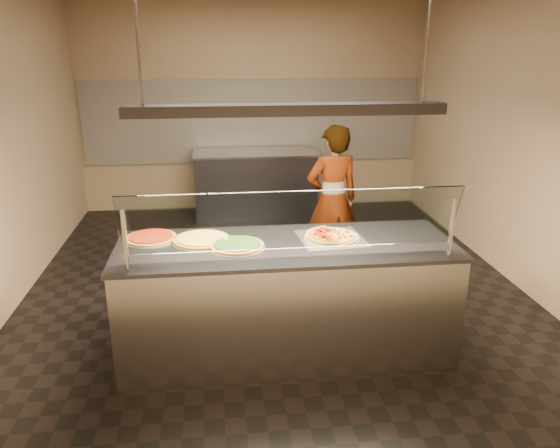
{
  "coord_description": "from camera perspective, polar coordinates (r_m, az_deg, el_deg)",
  "views": [
    {
      "loc": [
        -0.54,
        -5.09,
        2.41
      ],
      "look_at": [
        -0.06,
        -0.97,
        1.02
      ],
      "focal_mm": 35.0,
      "sensor_mm": 36.0,
      "label": 1
    }
  ],
  "objects": [
    {
      "name": "tile_band",
      "position": [
        8.16,
        -2.84,
        10.68
      ],
      "size": [
        4.9,
        0.02,
        1.2
      ],
      "primitive_type": "cube",
      "color": "silver",
      "rests_on": "wall_back"
    },
    {
      "name": "wall_front",
      "position": [
        2.33,
        7.35,
        -4.58
      ],
      "size": [
        5.0,
        0.02,
        3.0
      ],
      "primitive_type": "cube",
      "color": "tan",
      "rests_on": "ground"
    },
    {
      "name": "serving_counter",
      "position": [
        4.38,
        0.64,
        -7.79
      ],
      "size": [
        2.61,
        0.94,
        0.93
      ],
      "color": "#B7B7BC",
      "rests_on": "ground"
    },
    {
      "name": "half_pizza_sausage",
      "position": [
        4.34,
        6.72,
        -1.16
      ],
      "size": [
        0.24,
        0.43,
        0.04
      ],
      "color": "olive",
      "rests_on": "perforated_tray"
    },
    {
      "name": "sneeze_guard",
      "position": [
        3.78,
        1.33,
        0.28
      ],
      "size": [
        2.37,
        0.18,
        0.54
      ],
      "color": "#B7B7BC",
      "rests_on": "serving_counter"
    },
    {
      "name": "lamp_rod_right",
      "position": [
        4.18,
        15.29,
        19.09
      ],
      "size": [
        0.02,
        0.02,
        1.01
      ],
      "primitive_type": "cylinder",
      "color": "#B7B7BC",
      "rests_on": "ceiling"
    },
    {
      "name": "prep_table",
      "position": [
        7.9,
        -2.56,
        4.26
      ],
      "size": [
        1.75,
        0.74,
        0.93
      ],
      "color": "#3D3D43",
      "rests_on": "ground"
    },
    {
      "name": "pizza_tomato",
      "position": [
        4.42,
        -13.32,
        -1.37
      ],
      "size": [
        0.42,
        0.42,
        0.03
      ],
      "color": "silver",
      "rests_on": "serving_counter"
    },
    {
      "name": "half_pizza_pepperoni",
      "position": [
        4.3,
        4.14,
        -1.17
      ],
      "size": [
        0.24,
        0.43,
        0.05
      ],
      "color": "olive",
      "rests_on": "perforated_tray"
    },
    {
      "name": "worker",
      "position": [
        5.86,
        5.49,
        2.53
      ],
      "size": [
        0.65,
        0.49,
        1.61
      ],
      "primitive_type": "imported",
      "rotation": [
        0.0,
        0.0,
        3.34
      ],
      "color": "#2D2935",
      "rests_on": "ground"
    },
    {
      "name": "perforated_tray",
      "position": [
        4.32,
        5.41,
        -1.47
      ],
      "size": [
        0.54,
        0.54,
        0.01
      ],
      "color": "silver",
      "rests_on": "serving_counter"
    },
    {
      "name": "pizza_cheese",
      "position": [
        4.3,
        -8.18,
        -1.57
      ],
      "size": [
        0.47,
        0.47,
        0.03
      ],
      "color": "silver",
      "rests_on": "serving_counter"
    },
    {
      "name": "wall_right",
      "position": [
        6.0,
        24.27,
        8.19
      ],
      "size": [
        0.02,
        6.0,
        3.0
      ],
      "primitive_type": "cube",
      "color": "tan",
      "rests_on": "ground"
    },
    {
      "name": "heat_lamp_housing",
      "position": [
        3.96,
        0.71,
        11.86
      ],
      "size": [
        2.3,
        0.18,
        0.08
      ],
      "primitive_type": "cube",
      "color": "#3D3D43",
      "rests_on": "ceiling"
    },
    {
      "name": "lamp_rod_left",
      "position": [
        3.93,
        -14.75,
        19.21
      ],
      "size": [
        0.02,
        0.02,
        1.01
      ],
      "primitive_type": "cylinder",
      "color": "#B7B7BC",
      "rests_on": "ceiling"
    },
    {
      "name": "pizza_spatula",
      "position": [
        4.23,
        -5.12,
        -1.58
      ],
      "size": [
        0.23,
        0.22,
        0.02
      ],
      "color": "#B7B7BC",
      "rests_on": "pizza_spinach"
    },
    {
      "name": "pizza_spinach",
      "position": [
        4.14,
        -4.51,
        -2.24
      ],
      "size": [
        0.44,
        0.44,
        0.03
      ],
      "color": "silver",
      "rests_on": "serving_counter"
    },
    {
      "name": "ground",
      "position": [
        5.66,
        -0.52,
        -6.79
      ],
      "size": [
        5.0,
        6.0,
        0.02
      ],
      "primitive_type": "cube",
      "color": "black",
      "rests_on": "ground"
    },
    {
      "name": "wall_back",
      "position": [
        8.17,
        -2.87,
        12.1
      ],
      "size": [
        5.0,
        0.02,
        3.0
      ],
      "primitive_type": "cube",
      "color": "tan",
      "rests_on": "ground"
    }
  ]
}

